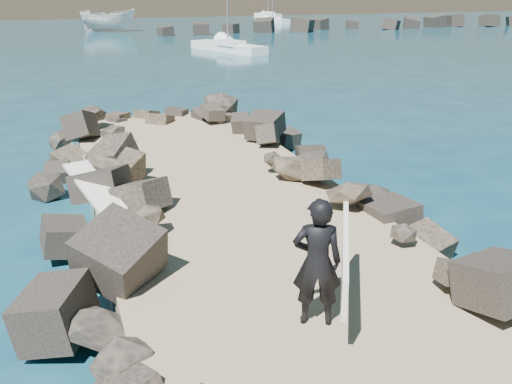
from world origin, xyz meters
TOP-DOWN VIEW (x-y plane):
  - ground at (0.00, 0.00)m, footprint 800.00×800.00m
  - jetty at (0.00, -2.00)m, footprint 6.00×26.00m
  - riprap_left at (-2.90, -1.50)m, footprint 2.60×22.00m
  - riprap_right at (2.90, -1.50)m, footprint 2.60×22.00m
  - breakwater_secondary at (35.00, 55.00)m, footprint 52.00×4.00m
  - surfboard_resting at (-2.99, 1.43)m, footprint 1.21×2.44m
  - boat_imported at (3.50, 61.98)m, footprint 7.31×5.08m
  - surfer_with_board at (-0.18, -4.36)m, footprint 1.49×2.23m
  - sailboat_f at (32.61, 84.84)m, footprint 3.12×6.15m
  - sailboat_d at (27.83, 70.28)m, footprint 3.16×6.91m
  - sailboat_c at (10.87, 36.75)m, footprint 4.73×8.61m

SIDE VIEW (x-z plane):
  - ground at x=0.00m, z-range 0.00..0.00m
  - jetty at x=0.00m, z-range 0.00..0.60m
  - sailboat_c at x=10.87m, z-range -4.70..5.39m
  - sailboat_d at x=27.83m, z-range -3.74..4.44m
  - sailboat_f at x=32.61m, z-range -3.34..4.04m
  - riprap_left at x=-2.90m, z-range 0.00..1.00m
  - riprap_right at x=2.90m, z-range 0.00..1.00m
  - breakwater_secondary at x=35.00m, z-range 0.00..1.20m
  - surfboard_resting at x=-2.99m, z-range 1.00..1.08m
  - boat_imported at x=3.50m, z-range 0.00..2.65m
  - surfer_with_board at x=-0.18m, z-range 0.61..2.60m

